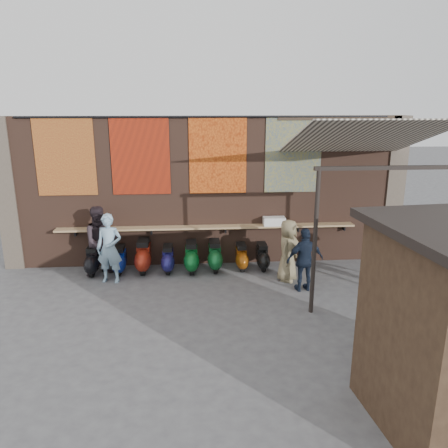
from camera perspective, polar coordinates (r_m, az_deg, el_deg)
name	(u,v)px	position (r m, az deg, el deg)	size (l,w,h in m)	color
ground	(212,303)	(9.94, -1.63, -10.23)	(70.00, 70.00, 0.00)	#474749
brick_wall	(206,192)	(11.88, -2.30, 4.26)	(10.00, 0.40, 4.00)	brown
pier_left	(9,194)	(12.81, -26.28, 3.49)	(0.50, 0.50, 4.00)	#4C4238
pier_right	(392,189)	(13.12, 21.10, 4.30)	(0.50, 0.50, 4.00)	#4C4238
eating_counter	(207,227)	(11.73, -2.19, -0.41)	(8.00, 0.32, 0.05)	#9E7A51
shelf_box	(274,221)	(11.86, 6.57, 0.37)	(0.58, 0.28, 0.23)	white
tapestry_redgold	(65,157)	(11.94, -20.05, 8.26)	(1.50, 0.02, 2.00)	maroon
tapestry_sun	(140,156)	(11.57, -10.86, 8.71)	(1.50, 0.02, 2.00)	red
tapestry_orange	(218,155)	(11.52, -0.81, 8.95)	(1.50, 0.02, 2.00)	#CD5919
tapestry_multi	(293,155)	(11.81, 9.04, 8.93)	(1.50, 0.02, 2.00)	navy
hang_rail	(206,117)	(11.43, -2.37, 13.82)	(0.06, 0.06, 9.50)	black
scooter_stool_0	(93,260)	(11.90, -16.72, -4.56)	(0.35, 0.77, 0.73)	black
scooter_stool_1	(120,260)	(11.79, -13.45, -4.59)	(0.33, 0.74, 0.70)	navy
scooter_stool_2	(144,256)	(11.73, -10.47, -4.14)	(0.40, 0.89, 0.85)	maroon
scooter_stool_3	(168,259)	(11.63, -7.32, -4.56)	(0.33, 0.73, 0.70)	navy
scooter_stool_4	(191,257)	(11.58, -4.27, -4.32)	(0.38, 0.83, 0.79)	#0C5A23
scooter_stool_5	(215,256)	(11.65, -1.21, -4.17)	(0.37, 0.83, 0.78)	#105325
scooter_stool_6	(241,257)	(11.73, 2.29, -4.32)	(0.32, 0.72, 0.68)	#7C3C0B
scooter_stool_7	(262,257)	(11.78, 5.02, -4.26)	(0.32, 0.72, 0.68)	black
diner_left	(109,248)	(11.09, -14.75, -3.10)	(0.64, 0.42, 1.74)	#83A7BF
diner_right	(101,241)	(11.61, -15.79, -2.15)	(0.88, 0.69, 1.82)	#2A2026
shopper_navy	(305,260)	(10.44, 10.52, -4.62)	(0.90, 0.37, 1.53)	#151E30
shopper_grey	(413,259)	(11.09, 23.42, -4.25)	(1.05, 0.60, 1.62)	#58595D
shopper_tan	(288,250)	(10.98, 8.35, -3.41)	(0.77, 0.50, 1.57)	#7D6F4F
stall_sign	(438,262)	(7.34, 26.15, -4.51)	(1.20, 0.04, 0.50)	gold
stall_shelf	(430,322)	(7.71, 25.26, -11.47)	(2.11, 0.10, 0.06)	#473321
awning_canvas	(362,138)	(10.61, 17.57, 10.67)	(3.20, 3.40, 0.03)	beige
awning_ledger	(340,118)	(12.08, 14.93, 13.27)	(3.30, 0.08, 0.12)	#33261C
awning_header	(389,168)	(9.28, 20.69, 6.88)	(3.00, 0.08, 0.08)	black
awning_post_left	(315,243)	(9.13, 11.77, -2.44)	(0.09, 0.09, 3.10)	black
awning_post_right	(446,240)	(10.25, 27.00, -1.87)	(0.09, 0.09, 3.10)	black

